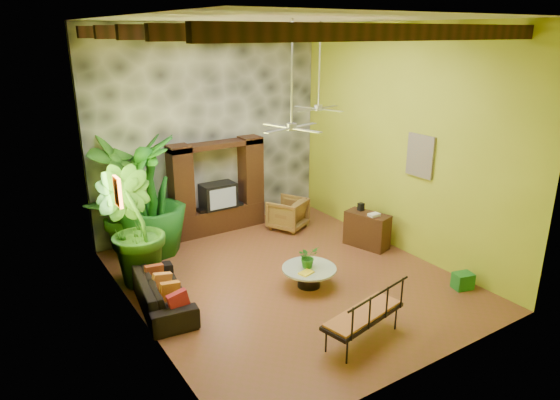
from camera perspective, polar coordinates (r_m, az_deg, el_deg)
ground at (r=10.34m, az=0.86°, el=-8.90°), size 7.00×7.00×0.00m
ceiling at (r=9.17m, az=1.03°, el=20.01°), size 6.00×7.00×0.02m
back_wall at (r=12.44m, az=-8.14°, el=7.90°), size 6.00×0.02×5.00m
left_wall at (r=8.22m, az=-16.73°, el=1.72°), size 0.02×7.00×5.00m
right_wall at (r=11.35m, az=13.72°, el=6.53°), size 0.02×7.00×5.00m
stone_accent_wall at (r=12.39m, az=-8.02°, el=7.86°), size 5.98×0.10×4.98m
ceiling_beams at (r=9.16m, az=1.02°, el=18.64°), size 5.95×5.36×0.22m
entertainment_center at (r=12.50m, az=-7.11°, el=0.73°), size 2.40×0.55×2.30m
ceiling_fan_front at (r=8.83m, az=1.34°, el=9.65°), size 1.28×1.28×1.86m
ceiling_fan_back at (r=11.16m, az=4.44°, el=11.50°), size 1.28×1.28×1.86m
wall_art_mask at (r=9.27m, az=-18.06°, el=0.89°), size 0.06×0.32×0.55m
wall_art_painting at (r=10.97m, az=15.75°, el=4.88°), size 0.06×0.70×0.90m
sofa at (r=9.46m, az=-13.29°, el=-10.18°), size 1.07×2.15×0.60m
wicker_armchair at (r=12.69m, az=0.88°, el=-1.56°), size 1.15×1.16×0.79m
tall_plant_a at (r=11.61m, az=-17.89°, el=0.74°), size 1.76×1.69×2.78m
tall_plant_b at (r=10.10m, az=-16.62°, el=-3.06°), size 1.66×1.66×2.36m
tall_plant_c at (r=11.35m, az=-14.55°, el=0.41°), size 1.68×1.68×2.69m
coffee_table at (r=9.94m, az=3.34°, el=-8.46°), size 1.07×1.07×0.40m
centerpiece_plant at (r=9.81m, az=3.20°, el=-6.49°), size 0.41×0.36×0.44m
yellow_tray at (r=9.64m, az=3.01°, el=-8.31°), size 0.31×0.26×0.03m
iron_bench at (r=8.25m, az=9.85°, el=-12.66°), size 1.62×0.86×0.57m
side_console at (r=11.80m, az=9.91°, el=-3.39°), size 0.73×1.11×0.82m
green_bin at (r=10.52m, az=20.17°, el=-8.66°), size 0.43×0.36×0.32m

